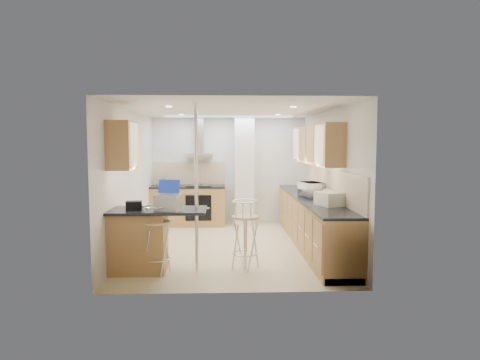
{
  "coord_description": "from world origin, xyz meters",
  "views": [
    {
      "loc": [
        -0.12,
        -7.73,
        1.93
      ],
      "look_at": [
        0.18,
        0.2,
        1.22
      ],
      "focal_mm": 32.0,
      "sensor_mm": 36.0,
      "label": 1
    }
  ],
  "objects_px": {
    "microwave": "(312,190)",
    "bread_bin": "(329,199)",
    "bar_stool_end": "(245,234)",
    "bar_stool_near": "(157,240)",
    "laptop": "(168,202)"
  },
  "relations": [
    {
      "from": "laptop",
      "to": "bar_stool_end",
      "type": "bearing_deg",
      "value": 28.26
    },
    {
      "from": "microwave",
      "to": "bread_bin",
      "type": "height_order",
      "value": "microwave"
    },
    {
      "from": "microwave",
      "to": "bread_bin",
      "type": "relative_size",
      "value": 1.21
    },
    {
      "from": "bar_stool_near",
      "to": "bar_stool_end",
      "type": "height_order",
      "value": "bar_stool_end"
    },
    {
      "from": "microwave",
      "to": "bread_bin",
      "type": "xyz_separation_m",
      "value": [
        0.06,
        -1.05,
        -0.03
      ]
    },
    {
      "from": "bar_stool_near",
      "to": "laptop",
      "type": "bearing_deg",
      "value": -0.78
    },
    {
      "from": "bar_stool_near",
      "to": "bread_bin",
      "type": "xyz_separation_m",
      "value": [
        2.65,
        0.53,
        0.51
      ]
    },
    {
      "from": "microwave",
      "to": "laptop",
      "type": "distance_m",
      "value": 2.89
    },
    {
      "from": "laptop",
      "to": "bar_stool_near",
      "type": "relative_size",
      "value": 0.34
    },
    {
      "from": "laptop",
      "to": "bar_stool_near",
      "type": "bearing_deg",
      "value": -165.02
    },
    {
      "from": "microwave",
      "to": "bread_bin",
      "type": "bearing_deg",
      "value": 164.15
    },
    {
      "from": "bar_stool_end",
      "to": "bread_bin",
      "type": "bearing_deg",
      "value": -64.07
    },
    {
      "from": "laptop",
      "to": "bar_stool_near",
      "type": "distance_m",
      "value": 0.57
    },
    {
      "from": "laptop",
      "to": "bread_bin",
      "type": "height_order",
      "value": "laptop"
    },
    {
      "from": "laptop",
      "to": "bar_stool_end",
      "type": "distance_m",
      "value": 1.26
    }
  ]
}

